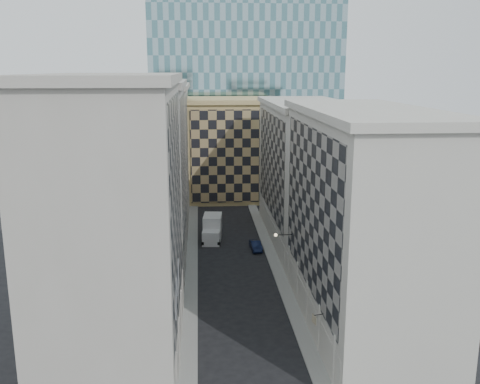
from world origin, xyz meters
TOP-DOWN VIEW (x-y plane):
  - sidewalk_west at (-5.25, 30.00)m, footprint 1.50×100.00m
  - sidewalk_east at (5.25, 30.00)m, footprint 1.50×100.00m
  - bldg_left_a at (-10.88, 11.00)m, footprint 10.80×22.80m
  - bldg_left_b at (-10.88, 33.00)m, footprint 10.80×22.80m
  - bldg_left_c at (-10.88, 55.00)m, footprint 10.80×22.80m
  - bldg_right_a at (10.88, 15.00)m, footprint 10.80×26.80m
  - bldg_right_b at (10.89, 42.00)m, footprint 10.80×28.80m
  - tan_block at (2.00, 67.90)m, footprint 16.80×14.80m
  - church_tower at (0.00, 82.00)m, footprint 7.20×7.20m
  - flagpoles_left at (-5.90, 6.00)m, footprint 0.10×6.33m
  - bracket_lamp at (4.38, 24.00)m, footprint 1.98×0.36m
  - box_truck at (-2.39, 41.99)m, footprint 3.12×6.47m
  - dark_car at (3.38, 36.86)m, footprint 1.58×3.91m
  - shop_sign at (5.24, 8.33)m, footprint 0.92×0.72m

SIDE VIEW (x-z plane):
  - sidewalk_west at x=-5.25m, z-range 0.00..0.15m
  - sidewalk_east at x=5.25m, z-range 0.00..0.15m
  - dark_car at x=3.38m, z-range 0.00..1.26m
  - box_truck at x=-2.39m, z-range -0.22..3.21m
  - shop_sign at x=5.24m, z-range 3.43..4.24m
  - bracket_lamp at x=4.38m, z-range 6.02..6.38m
  - flagpoles_left at x=-5.90m, z-range 6.83..9.17m
  - tan_block at x=2.00m, z-range 0.04..18.84m
  - bldg_right_b at x=10.89m, z-range 0.00..19.70m
  - bldg_right_a at x=10.88m, z-range -0.03..20.67m
  - bldg_left_c at x=-10.88m, z-range -0.02..21.68m
  - bldg_left_b at x=-10.88m, z-range -0.03..22.67m
  - bldg_left_a at x=-10.88m, z-range -0.03..23.67m
  - church_tower at x=0.00m, z-range 1.20..52.70m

